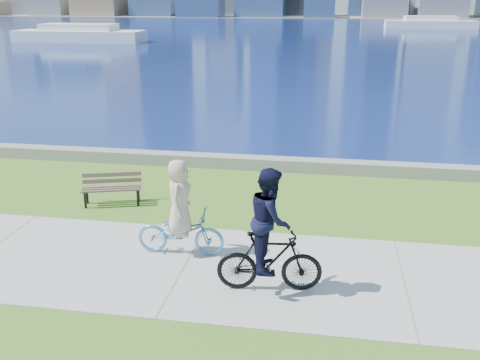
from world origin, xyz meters
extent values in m
plane|color=#406B1C|center=(0.00, 0.00, 0.00)|extent=(320.00, 320.00, 0.00)
cube|color=#A3A39E|center=(0.00, 0.00, 0.01)|extent=(80.00, 3.50, 0.02)
cube|color=gray|center=(0.00, 6.20, 0.17)|extent=(90.00, 0.50, 0.35)
cube|color=navy|center=(0.00, 72.00, 0.00)|extent=(320.00, 131.00, 0.01)
cube|color=gray|center=(0.00, 130.00, 0.06)|extent=(320.00, 30.00, 0.12)
cube|color=slate|center=(-67.55, 122.94, 2.94)|extent=(8.71, 8.25, 5.89)
cube|color=#846B51|center=(-54.58, 122.29, 3.28)|extent=(11.37, 9.59, 6.56)
cube|color=navy|center=(-40.50, 122.34, 2.72)|extent=(10.43, 7.35, 5.45)
cube|color=navy|center=(-28.23, 119.60, 2.83)|extent=(10.01, 8.77, 5.67)
cube|color=navy|center=(-14.29, 120.11, 3.01)|extent=(11.14, 6.25, 6.03)
cube|color=navy|center=(-0.54, 120.59, 2.09)|extent=(6.84, 9.88, 4.18)
cube|color=slate|center=(13.84, 121.06, 2.41)|extent=(9.78, 6.25, 4.82)
cube|color=slate|center=(26.09, 121.90, 2.60)|extent=(10.52, 8.29, 5.21)
cube|color=white|center=(-24.78, 48.08, 0.61)|extent=(14.16, 4.05, 1.21)
cube|color=white|center=(-24.78, 48.08, 1.57)|extent=(8.09, 3.03, 0.71)
cube|color=white|center=(17.49, 81.46, 0.58)|extent=(13.61, 3.89, 1.17)
cube|color=white|center=(17.49, 81.46, 1.51)|extent=(7.78, 2.92, 0.68)
cube|color=black|center=(-3.10, 2.46, 0.20)|extent=(0.07, 0.07, 0.40)
cube|color=black|center=(-1.91, 2.82, 0.20)|extent=(0.07, 0.07, 0.40)
cube|color=black|center=(-3.19, 2.77, 0.20)|extent=(0.07, 0.07, 0.40)
cube|color=black|center=(-2.00, 3.13, 0.20)|extent=(0.07, 0.07, 0.40)
cube|color=brown|center=(-2.50, 2.64, 0.42)|extent=(1.38, 0.50, 0.04)
cube|color=brown|center=(-2.54, 2.78, 0.42)|extent=(1.38, 0.50, 0.04)
cube|color=brown|center=(-2.59, 2.91, 0.42)|extent=(1.38, 0.50, 0.04)
cube|color=brown|center=(-2.62, 3.02, 0.53)|extent=(1.37, 0.46, 0.10)
cube|color=brown|center=(-2.62, 3.04, 0.68)|extent=(1.37, 0.46, 0.10)
imported|color=#5290C7|center=(-0.20, 0.51, 0.47)|extent=(0.66, 1.73, 0.89)
imported|color=beige|center=(-0.20, 0.51, 1.20)|extent=(0.50, 0.75, 1.49)
imported|color=black|center=(1.66, -0.58, 0.56)|extent=(0.73, 1.84, 1.08)
imported|color=black|center=(1.66, -0.58, 1.33)|extent=(0.76, 0.92, 1.77)
camera|label=1|loc=(2.50, -8.65, 4.82)|focal=40.00mm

